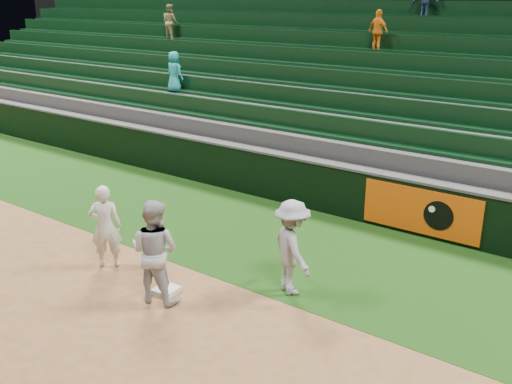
% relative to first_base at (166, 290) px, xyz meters
% --- Properties ---
extents(ground, '(70.00, 70.00, 0.00)m').
position_rel_first_base_xyz_m(ground, '(-0.31, 0.03, -0.04)').
color(ground, brown).
rests_on(ground, ground).
extents(foul_grass, '(36.00, 4.20, 0.01)m').
position_rel_first_base_xyz_m(foul_grass, '(-0.31, 3.03, -0.04)').
color(foul_grass, '#13350D').
rests_on(foul_grass, ground).
extents(first_base, '(0.43, 0.43, 0.09)m').
position_rel_first_base_xyz_m(first_base, '(0.00, 0.00, 0.00)').
color(first_base, silver).
rests_on(first_base, ground).
extents(first_baseman, '(0.72, 0.69, 1.66)m').
position_rel_first_base_xyz_m(first_baseman, '(-1.66, 0.10, 0.78)').
color(first_baseman, silver).
rests_on(first_baseman, ground).
extents(baserunner, '(1.02, 0.88, 1.83)m').
position_rel_first_base_xyz_m(baserunner, '(0.04, -0.25, 0.87)').
color(baserunner, '#ABAEB6').
rests_on(baserunner, ground).
extents(base_coach, '(1.28, 1.13, 1.72)m').
position_rel_first_base_xyz_m(base_coach, '(1.78, 1.34, 0.82)').
color(base_coach, '#90939C').
rests_on(base_coach, foul_grass).
extents(field_wall, '(36.00, 0.45, 1.25)m').
position_rel_first_base_xyz_m(field_wall, '(-0.28, 5.23, 0.59)').
color(field_wall, black).
rests_on(field_wall, ground).
extents(stadium_seating, '(36.00, 5.95, 5.59)m').
position_rel_first_base_xyz_m(stadium_seating, '(-0.31, 9.00, 1.66)').
color(stadium_seating, '#323234').
rests_on(stadium_seating, ground).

